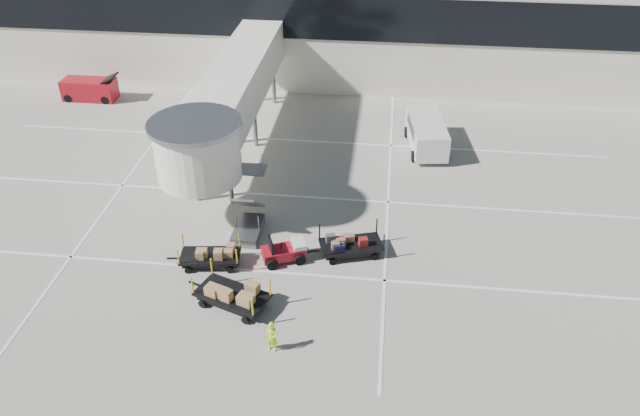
# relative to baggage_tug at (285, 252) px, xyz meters

# --- Properties ---
(ground) EXTENTS (140.00, 140.00, 0.00)m
(ground) POSITION_rel_baggage_tug_xyz_m (-0.91, -3.05, -0.52)
(ground) COLOR #BAB2A6
(ground) RESTS_ON ground
(lane_markings) EXTENTS (40.00, 30.00, 0.02)m
(lane_markings) POSITION_rel_baggage_tug_xyz_m (-1.58, 6.29, -0.51)
(lane_markings) COLOR white
(lane_markings) RESTS_ON ground
(terminal) EXTENTS (64.00, 12.11, 15.20)m
(terminal) POSITION_rel_baggage_tug_xyz_m (-1.26, 26.89, 3.59)
(terminal) COLOR white
(terminal) RESTS_ON ground
(jet_bridge) EXTENTS (5.70, 20.40, 6.03)m
(jet_bridge) POSITION_rel_baggage_tug_xyz_m (-4.88, 9.22, 3.77)
(jet_bridge) COLOR white
(jet_bridge) RESTS_ON ground
(baggage_tug) EXTENTS (2.39, 2.03, 1.42)m
(baggage_tug) POSITION_rel_baggage_tug_xyz_m (0.00, 0.00, 0.00)
(baggage_tug) COLOR maroon
(baggage_tug) RESTS_ON ground
(suitcase_cart) EXTENTS (3.94, 2.41, 1.52)m
(suitcase_cart) POSITION_rel_baggage_tug_xyz_m (3.35, 0.90, 0.02)
(suitcase_cart) COLOR black
(suitcase_cart) RESTS_ON ground
(box_cart_near) EXTENTS (4.17, 2.73, 1.62)m
(box_cart_near) POSITION_rel_baggage_tug_xyz_m (-1.96, -3.51, 0.11)
(box_cart_near) COLOR black
(box_cart_near) RESTS_ON ground
(box_cart_far) EXTENTS (3.72, 1.83, 1.43)m
(box_cart_far) POSITION_rel_baggage_tug_xyz_m (-3.50, -0.84, 0.03)
(box_cart_far) COLOR black
(box_cart_far) RESTS_ON ground
(ground_worker) EXTENTS (0.63, 0.48, 1.53)m
(ground_worker) POSITION_rel_baggage_tug_xyz_m (0.49, -6.14, 0.25)
(ground_worker) COLOR #AADD17
(ground_worker) RESTS_ON ground
(minivan) EXTENTS (2.82, 5.41, 1.96)m
(minivan) POSITION_rel_baggage_tug_xyz_m (7.34, 12.97, 0.66)
(minivan) COLOR silver
(minivan) RESTS_ON ground
(belt_loader) EXTENTS (4.29, 1.74, 2.06)m
(belt_loader) POSITION_rel_baggage_tug_xyz_m (-18.08, 17.98, 0.27)
(belt_loader) COLOR maroon
(belt_loader) RESTS_ON ground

